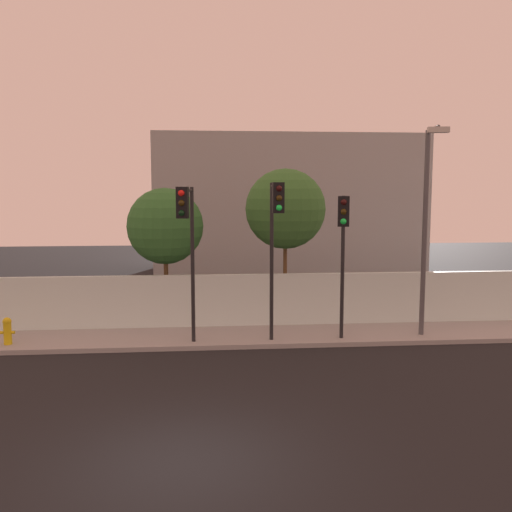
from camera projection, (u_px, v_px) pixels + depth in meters
ground_plane at (182, 463)px, 9.93m from camera, size 80.00×80.00×0.00m
sidewalk at (194, 338)px, 18.03m from camera, size 36.00×2.40×0.15m
perimeter_wall at (194, 301)px, 19.19m from camera, size 36.00×0.18×1.80m
traffic_light_left at (343, 236)px, 16.87m from camera, size 0.48×1.20×4.53m
traffic_light_center at (275, 228)px, 16.72m from camera, size 0.36×1.12×4.93m
traffic_light_right at (187, 231)px, 16.40m from camera, size 0.48×1.31×4.80m
street_lamp_curbside at (427, 216)px, 17.54m from camera, size 0.69×1.74×6.57m
fire_hydrant at (7, 330)px, 16.98m from camera, size 0.44×0.26×0.84m
roadside_tree_midleft at (165, 226)px, 19.99m from camera, size 2.75×2.75×4.94m
roadside_tree_midright at (285, 209)px, 20.29m from camera, size 2.93×2.93×5.64m
low_building_distant at (287, 205)px, 33.14m from camera, size 15.34×6.00×7.98m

